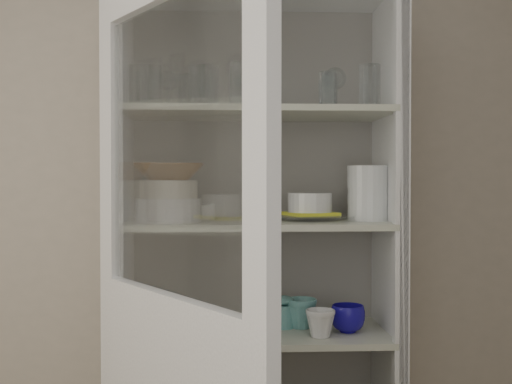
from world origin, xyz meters
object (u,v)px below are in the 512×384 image
(teal_jar, at_px, (283,314))
(white_canister, at_px, (145,310))
(goblet_2, at_px, (266,92))
(mug_white, at_px, (320,323))
(cream_bowl, at_px, (169,189))
(white_ramekin, at_px, (310,202))
(mug_teal, at_px, (301,313))
(plate_stack_front, at_px, (169,210))
(measuring_cups, at_px, (178,331))
(goblet_0, at_px, (168,89))
(goblet_1, at_px, (244,91))
(grey_bowl_stack, at_px, (368,193))
(mug_blue, at_px, (348,318))
(goblet_3, at_px, (335,88))
(yellow_trivet, at_px, (310,214))
(terracotta_bowl, at_px, (169,172))
(pantry_cabinet, at_px, (255,305))
(cupboard_door, at_px, (173,379))
(plate_stack_back, at_px, (188,212))
(glass_platter, at_px, (310,218))

(teal_jar, height_order, white_canister, white_canister)
(goblet_2, bearing_deg, mug_white, -48.49)
(cream_bowl, distance_m, white_ramekin, 0.51)
(goblet_2, xyz_separation_m, mug_teal, (0.13, -0.06, -0.82))
(white_ramekin, height_order, teal_jar, white_ramekin)
(mug_white, distance_m, teal_jar, 0.19)
(plate_stack_front, xyz_separation_m, measuring_cups, (0.04, -0.04, -0.42))
(goblet_0, relative_size, goblet_1, 1.04)
(white_ramekin, xyz_separation_m, grey_bowl_stack, (0.21, -0.02, 0.03))
(white_ramekin, relative_size, teal_jar, 1.59)
(goblet_2, xyz_separation_m, white_ramekin, (0.16, -0.08, -0.41))
(white_ramekin, distance_m, mug_white, 0.44)
(mug_blue, bearing_deg, goblet_1, -173.68)
(goblet_0, distance_m, goblet_3, 0.63)
(goblet_0, xyz_separation_m, yellow_trivet, (0.52, -0.07, -0.46))
(goblet_2, height_order, terracotta_bowl, goblet_2)
(mug_teal, xyz_separation_m, white_canister, (-0.58, 0.03, 0.01))
(goblet_1, bearing_deg, pantry_cabinet, -16.05)
(goblet_1, relative_size, measuring_cups, 1.53)
(cupboard_door, distance_m, goblet_1, 1.12)
(cupboard_door, distance_m, goblet_3, 1.25)
(goblet_0, height_order, yellow_trivet, goblet_0)
(plate_stack_front, xyz_separation_m, terracotta_bowl, (-0.00, 0.00, 0.14))
(mug_white, xyz_separation_m, white_canister, (-0.63, 0.17, 0.02))
(goblet_1, xyz_separation_m, teal_jar, (0.14, -0.04, -0.83))
(plate_stack_back, distance_m, white_canister, 0.40)
(plate_stack_back, bearing_deg, goblet_1, -10.05)
(mug_blue, xyz_separation_m, mug_white, (-0.11, -0.07, -0.00))
(yellow_trivet, xyz_separation_m, white_ramekin, (0.00, 0.00, 0.04))
(teal_jar, bearing_deg, white_ramekin, -15.38)
(plate_stack_back, height_order, yellow_trivet, plate_stack_back)
(goblet_2, xyz_separation_m, mug_blue, (0.29, -0.13, -0.83))
(glass_platter, distance_m, mug_teal, 0.36)
(goblet_3, height_order, measuring_cups, goblet_3)
(goblet_1, xyz_separation_m, goblet_2, (0.08, 0.01, -0.00))
(plate_stack_front, height_order, white_ramekin, white_ramekin)
(goblet_2, distance_m, mug_teal, 0.84)
(pantry_cabinet, height_order, yellow_trivet, pantry_cabinet)
(goblet_3, bearing_deg, cream_bowl, -166.78)
(goblet_1, relative_size, white_canister, 1.26)
(mug_teal, relative_size, mug_white, 1.13)
(plate_stack_back, xyz_separation_m, measuring_cups, (-0.02, -0.21, -0.41))
(cupboard_door, relative_size, teal_jar, 19.55)
(goblet_1, xyz_separation_m, plate_stack_front, (-0.27, -0.13, -0.44))
(glass_platter, xyz_separation_m, mug_white, (0.02, -0.12, -0.36))
(plate_stack_front, bearing_deg, plate_stack_back, 71.28)
(plate_stack_front, bearing_deg, measuring_cups, -49.69)
(goblet_0, relative_size, cream_bowl, 0.84)
(goblet_3, bearing_deg, plate_stack_front, -166.78)
(mug_blue, bearing_deg, white_canister, -162.85)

